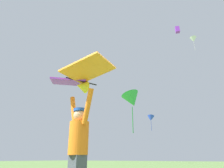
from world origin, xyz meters
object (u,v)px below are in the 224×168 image
Objects in this scene: kite_flyer_person at (78,148)px; distant_kite_blue_high_right at (151,118)px; distant_kite_green_far_center at (132,100)px; distant_kite_purple_high_left at (177,30)px; held_stunt_kite at (79,79)px; distant_kite_white_low_left at (193,40)px.

kite_flyer_person is 35.22m from distant_kite_blue_high_right.
distant_kite_green_far_center is (8.72, -24.15, -3.52)m from distant_kite_blue_high_right.
kite_flyer_person is at bearing -82.08° from distant_kite_purple_high_left.
held_stunt_kite is 1.68× the size of distant_kite_purple_high_left.
distant_kite_blue_high_right is 1.27× the size of distant_kite_white_low_left.
distant_kite_purple_high_left reaches higher than held_stunt_kite.
distant_kite_purple_high_left is at bearing -42.10° from distant_kite_blue_high_right.
distant_kite_green_far_center is at bearing -94.36° from distant_kite_white_low_left.
kite_flyer_person is 0.71× the size of distant_kite_green_far_center.
kite_flyer_person is at bearing -86.28° from distant_kite_white_low_left.
distant_kite_purple_high_left is at bearing -123.69° from distant_kite_white_low_left.
distant_kite_purple_high_left is 0.43× the size of distant_kite_white_low_left.
distant_kite_blue_high_right is at bearing 153.04° from distant_kite_white_low_left.
distant_kite_blue_high_right is at bearing 110.14° from held_stunt_kite.
kite_flyer_person is 0.65× the size of distant_kite_blue_high_right.
distant_kite_green_far_center reaches higher than held_stunt_kite.
kite_flyer_person is at bearing 70.60° from held_stunt_kite.
distant_kite_green_far_center is at bearing 110.98° from held_stunt_kite.
distant_kite_white_low_left reaches higher than held_stunt_kite.
held_stunt_kite is at bearing -69.86° from distant_kite_blue_high_right.
distant_kite_blue_high_right is (-11.94, 32.42, 6.82)m from kite_flyer_person.
kite_flyer_person is 0.82× the size of distant_kite_white_low_left.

